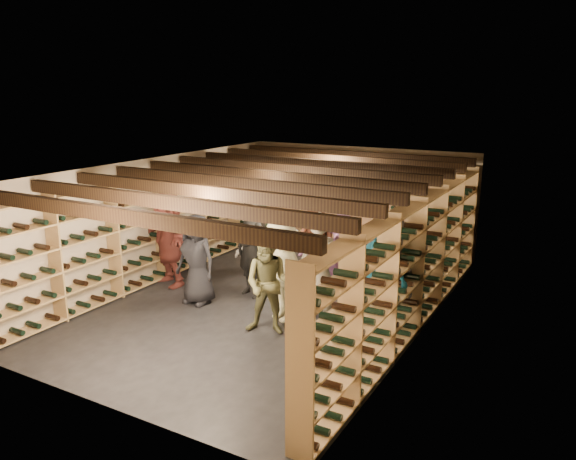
# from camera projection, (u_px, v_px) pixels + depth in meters

# --- Properties ---
(ground) EXTENTS (8.00, 8.00, 0.00)m
(ground) POSITION_uv_depth(u_px,v_px,m) (272.00, 299.00, 10.17)
(ground) COLOR black
(ground) RESTS_ON ground
(walls) EXTENTS (5.52, 8.02, 2.40)m
(walls) POSITION_uv_depth(u_px,v_px,m) (272.00, 236.00, 9.88)
(walls) COLOR #BFAF95
(walls) RESTS_ON ground
(ceiling) EXTENTS (5.50, 8.00, 0.01)m
(ceiling) POSITION_uv_depth(u_px,v_px,m) (271.00, 168.00, 9.58)
(ceiling) COLOR beige
(ceiling) RESTS_ON walls
(ceiling_joists) EXTENTS (5.40, 7.12, 0.18)m
(ceiling_joists) POSITION_uv_depth(u_px,v_px,m) (271.00, 176.00, 9.62)
(ceiling_joists) COLOR black
(ceiling_joists) RESTS_ON ground
(wine_rack_left) EXTENTS (0.32, 7.50, 2.15)m
(wine_rack_left) POSITION_uv_depth(u_px,v_px,m) (161.00, 225.00, 11.13)
(wine_rack_left) COLOR #A78A51
(wine_rack_left) RESTS_ON ground
(wine_rack_right) EXTENTS (0.32, 7.50, 2.15)m
(wine_rack_right) POSITION_uv_depth(u_px,v_px,m) (414.00, 264.00, 8.69)
(wine_rack_right) COLOR #A78A51
(wine_rack_right) RESTS_ON ground
(wine_rack_back) EXTENTS (4.70, 0.30, 2.15)m
(wine_rack_back) POSITION_uv_depth(u_px,v_px,m) (356.00, 204.00, 13.14)
(wine_rack_back) COLOR #A78A51
(wine_rack_back) RESTS_ON ground
(crate_stack_left) EXTENTS (0.57, 0.46, 0.68)m
(crate_stack_left) POSITION_uv_depth(u_px,v_px,m) (319.00, 265.00, 11.04)
(crate_stack_left) COLOR tan
(crate_stack_left) RESTS_ON ground
(crate_stack_right) EXTENTS (0.55, 0.42, 0.34)m
(crate_stack_right) POSITION_uv_depth(u_px,v_px,m) (352.00, 268.00, 11.39)
(crate_stack_right) COLOR tan
(crate_stack_right) RESTS_ON ground
(crate_loose) EXTENTS (0.54, 0.40, 0.17)m
(crate_loose) POSITION_uv_depth(u_px,v_px,m) (296.00, 273.00, 11.36)
(crate_loose) COLOR tan
(crate_loose) RESTS_ON ground
(person_0) EXTENTS (0.81, 0.55, 1.62)m
(person_0) POSITION_uv_depth(u_px,v_px,m) (196.00, 259.00, 9.84)
(person_0) COLOR black
(person_0) RESTS_ON ground
(person_1) EXTENTS (0.76, 0.59, 1.82)m
(person_1) POSITION_uv_depth(u_px,v_px,m) (252.00, 248.00, 10.16)
(person_1) COLOR black
(person_1) RESTS_ON ground
(person_2) EXTENTS (0.92, 0.80, 1.60)m
(person_2) POSITION_uv_depth(u_px,v_px,m) (269.00, 284.00, 8.62)
(person_2) COLOR brown
(person_2) RESTS_ON ground
(person_3) EXTENTS (1.26, 1.03, 1.70)m
(person_3) POSITION_uv_depth(u_px,v_px,m) (281.00, 270.00, 9.10)
(person_3) COLOR beige
(person_3) RESTS_ON ground
(person_4) EXTENTS (1.19, 0.85, 1.88)m
(person_4) POSITION_uv_depth(u_px,v_px,m) (378.00, 278.00, 8.45)
(person_4) COLOR #145F7E
(person_4) RESTS_ON ground
(person_5) EXTENTS (1.80, 1.16, 1.86)m
(person_5) POSITION_uv_depth(u_px,v_px,m) (168.00, 238.00, 10.77)
(person_5) COLOR brown
(person_5) RESTS_ON ground
(person_7) EXTENTS (0.76, 0.57, 1.88)m
(person_7) POSITION_uv_depth(u_px,v_px,m) (319.00, 273.00, 8.71)
(person_7) COLOR gray
(person_7) RESTS_ON ground
(person_8) EXTENTS (0.93, 0.77, 1.75)m
(person_8) POSITION_uv_depth(u_px,v_px,m) (316.00, 245.00, 10.47)
(person_8) COLOR #442115
(person_8) RESTS_ON ground
(person_9) EXTENTS (0.99, 0.60, 1.51)m
(person_9) POSITION_uv_depth(u_px,v_px,m) (257.00, 247.00, 10.80)
(person_9) COLOR #A9A39C
(person_9) RESTS_ON ground
(person_10) EXTENTS (0.99, 0.66, 1.57)m
(person_10) POSITION_uv_depth(u_px,v_px,m) (260.00, 234.00, 11.58)
(person_10) COLOR #284B32
(person_10) RESTS_ON ground
(person_11) EXTENTS (1.57, 0.81, 1.62)m
(person_11) POSITION_uv_depth(u_px,v_px,m) (341.00, 258.00, 9.90)
(person_11) COLOR #9C5E9C
(person_11) RESTS_ON ground
(person_12) EXTENTS (0.90, 0.62, 1.77)m
(person_12) POSITION_uv_depth(u_px,v_px,m) (390.00, 272.00, 8.93)
(person_12) COLOR #343439
(person_12) RESTS_ON ground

